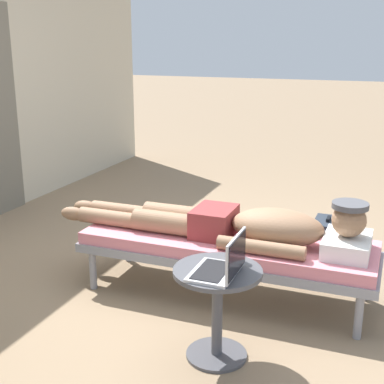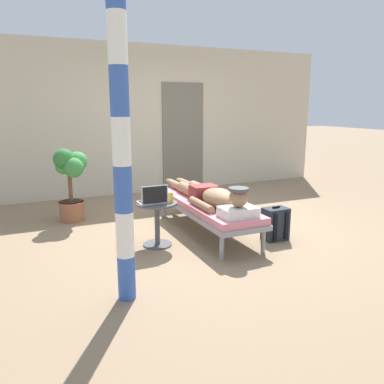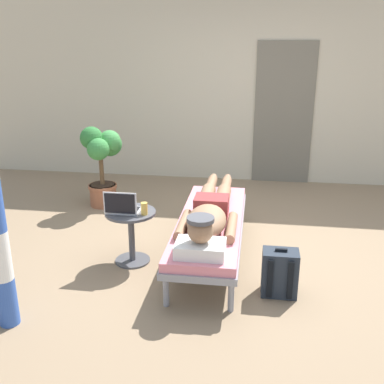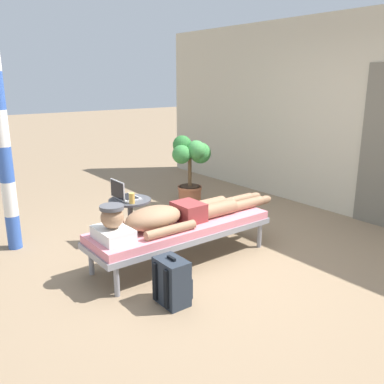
{
  "view_description": "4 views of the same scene",
  "coord_description": "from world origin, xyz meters",
  "px_view_note": "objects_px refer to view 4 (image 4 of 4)",
  "views": [
    {
      "loc": [
        -3.44,
        -1.22,
        1.7
      ],
      "look_at": [
        -0.12,
        0.09,
        0.68
      ],
      "focal_mm": 50.24,
      "sensor_mm": 36.0,
      "label": 1
    },
    {
      "loc": [
        -2.35,
        -4.54,
        1.63
      ],
      "look_at": [
        -0.41,
        -0.18,
        0.56
      ],
      "focal_mm": 36.4,
      "sensor_mm": 36.0,
      "label": 2
    },
    {
      "loc": [
        0.19,
        -4.22,
        2.08
      ],
      "look_at": [
        -0.42,
        0.02,
        0.61
      ],
      "focal_mm": 42.17,
      "sensor_mm": 36.0,
      "label": 3
    },
    {
      "loc": [
        3.04,
        -2.56,
        1.85
      ],
      "look_at": [
        -0.4,
        0.08,
        0.65
      ],
      "focal_mm": 38.55,
      "sensor_mm": 36.0,
      "label": 4
    }
  ],
  "objects_px": {
    "drink_glass": "(132,198)",
    "potted_plant": "(191,163)",
    "laptop": "(123,194)",
    "lounge_chair": "(182,229)",
    "side_table": "(130,213)",
    "backpack": "(172,282)",
    "porch_post": "(1,128)",
    "person_reclining": "(173,215)"
  },
  "relations": [
    {
      "from": "drink_glass",
      "to": "potted_plant",
      "type": "bearing_deg",
      "value": 121.16
    },
    {
      "from": "laptop",
      "to": "potted_plant",
      "type": "xyz_separation_m",
      "value": [
        -0.7,
        1.51,
        0.06
      ]
    },
    {
      "from": "lounge_chair",
      "to": "drink_glass",
      "type": "height_order",
      "value": "drink_glass"
    },
    {
      "from": "side_table",
      "to": "potted_plant",
      "type": "relative_size",
      "value": 0.5
    },
    {
      "from": "potted_plant",
      "to": "drink_glass",
      "type": "bearing_deg",
      "value": -58.84
    },
    {
      "from": "backpack",
      "to": "potted_plant",
      "type": "bearing_deg",
      "value": 139.43
    },
    {
      "from": "backpack",
      "to": "potted_plant",
      "type": "xyz_separation_m",
      "value": [
        -2.16,
        1.85,
        0.45
      ]
    },
    {
      "from": "side_table",
      "to": "drink_glass",
      "type": "xyz_separation_m",
      "value": [
        0.15,
        -0.06,
        0.23
      ]
    },
    {
      "from": "backpack",
      "to": "porch_post",
      "type": "height_order",
      "value": "porch_post"
    },
    {
      "from": "person_reclining",
      "to": "side_table",
      "type": "xyz_separation_m",
      "value": [
        -0.74,
        -0.08,
        -0.16
      ]
    },
    {
      "from": "person_reclining",
      "to": "backpack",
      "type": "height_order",
      "value": "person_reclining"
    },
    {
      "from": "laptop",
      "to": "drink_glass",
      "type": "height_order",
      "value": "laptop"
    },
    {
      "from": "backpack",
      "to": "porch_post",
      "type": "distance_m",
      "value": 2.46
    },
    {
      "from": "side_table",
      "to": "laptop",
      "type": "relative_size",
      "value": 1.69
    },
    {
      "from": "lounge_chair",
      "to": "person_reclining",
      "type": "xyz_separation_m",
      "value": [
        0.0,
        -0.11,
        0.17
      ]
    },
    {
      "from": "potted_plant",
      "to": "porch_post",
      "type": "xyz_separation_m",
      "value": [
        0.1,
        -2.57,
        0.7
      ]
    },
    {
      "from": "lounge_chair",
      "to": "potted_plant",
      "type": "relative_size",
      "value": 1.9
    },
    {
      "from": "person_reclining",
      "to": "potted_plant",
      "type": "xyz_separation_m",
      "value": [
        -1.51,
        1.38,
        0.13
      ]
    },
    {
      "from": "lounge_chair",
      "to": "backpack",
      "type": "distance_m",
      "value": 0.88
    },
    {
      "from": "lounge_chair",
      "to": "potted_plant",
      "type": "height_order",
      "value": "potted_plant"
    },
    {
      "from": "side_table",
      "to": "backpack",
      "type": "distance_m",
      "value": 1.46
    },
    {
      "from": "side_table",
      "to": "porch_post",
      "type": "height_order",
      "value": "porch_post"
    },
    {
      "from": "lounge_chair",
      "to": "potted_plant",
      "type": "distance_m",
      "value": 1.99
    },
    {
      "from": "lounge_chair",
      "to": "side_table",
      "type": "xyz_separation_m",
      "value": [
        -0.74,
        -0.19,
        0.01
      ]
    },
    {
      "from": "porch_post",
      "to": "laptop",
      "type": "bearing_deg",
      "value": 60.57
    },
    {
      "from": "potted_plant",
      "to": "backpack",
      "type": "bearing_deg",
      "value": -40.57
    },
    {
      "from": "drink_glass",
      "to": "potted_plant",
      "type": "relative_size",
      "value": 0.11
    },
    {
      "from": "person_reclining",
      "to": "side_table",
      "type": "height_order",
      "value": "person_reclining"
    },
    {
      "from": "laptop",
      "to": "side_table",
      "type": "bearing_deg",
      "value": 40.52
    },
    {
      "from": "laptop",
      "to": "lounge_chair",
      "type": "bearing_deg",
      "value": 16.46
    },
    {
      "from": "side_table",
      "to": "drink_glass",
      "type": "height_order",
      "value": "drink_glass"
    },
    {
      "from": "lounge_chair",
      "to": "side_table",
      "type": "bearing_deg",
      "value": -165.96
    },
    {
      "from": "backpack",
      "to": "porch_post",
      "type": "xyz_separation_m",
      "value": [
        -2.06,
        -0.73,
        1.15
      ]
    },
    {
      "from": "person_reclining",
      "to": "backpack",
      "type": "xyz_separation_m",
      "value": [
        0.65,
        -0.47,
        -0.32
      ]
    },
    {
      "from": "person_reclining",
      "to": "laptop",
      "type": "height_order",
      "value": "laptop"
    },
    {
      "from": "laptop",
      "to": "drink_glass",
      "type": "distance_m",
      "value": 0.21
    },
    {
      "from": "laptop",
      "to": "drink_glass",
      "type": "relative_size",
      "value": 2.67
    },
    {
      "from": "lounge_chair",
      "to": "potted_plant",
      "type": "bearing_deg",
      "value": 139.84
    },
    {
      "from": "person_reclining",
      "to": "laptop",
      "type": "bearing_deg",
      "value": -170.81
    },
    {
      "from": "porch_post",
      "to": "lounge_chair",
      "type": "bearing_deg",
      "value": 42.89
    },
    {
      "from": "person_reclining",
      "to": "porch_post",
      "type": "xyz_separation_m",
      "value": [
        -1.4,
        -1.2,
        0.83
      ]
    },
    {
      "from": "side_table",
      "to": "drink_glass",
      "type": "distance_m",
      "value": 0.28
    }
  ]
}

